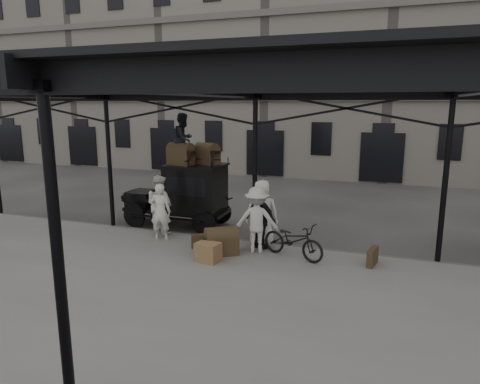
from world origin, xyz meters
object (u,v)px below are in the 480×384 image
Objects in this scene: steamer_trunk_platform at (221,243)px; steamer_trunk_roof_near at (181,156)px; bicycle at (293,240)px; taxi at (187,192)px; porter_official at (261,220)px; porter_left at (160,212)px.

steamer_trunk_roof_near is at bearing 99.22° from steamer_trunk_platform.
bicycle is 5.07m from steamer_trunk_roof_near.
taxi is 4.79m from bicycle.
steamer_trunk_roof_near is 3.93m from steamer_trunk_platform.
steamer_trunk_roof_near reaches higher than taxi.
steamer_trunk_platform is at bearing 122.87° from bicycle.
taxi is at bearing 81.11° from steamer_trunk_roof_near.
steamer_trunk_platform is at bearing -48.57° from taxi.
porter_official is at bearing -16.58° from steamer_trunk_roof_near.
porter_left reaches higher than bicycle.
taxi reaches higher than bicycle.
steamer_trunk_platform is at bearing -35.58° from steamer_trunk_roof_near.
porter_left is at bearing 107.74° from bicycle.
bicycle is (4.10, -0.23, -0.38)m from porter_left.
porter_official is at bearing 89.52° from bicycle.
taxi is 4.18× the size of steamer_trunk_platform.
taxi is at bearing 83.03° from bicycle.
steamer_trunk_platform is at bearing 152.51° from porter_left.
porter_left is (0.10, -2.00, -0.20)m from taxi.
porter_left is 1.01× the size of porter_official.
steamer_trunk_roof_near is at bearing -3.78° from porter_official.
taxi is 2.01m from porter_left.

